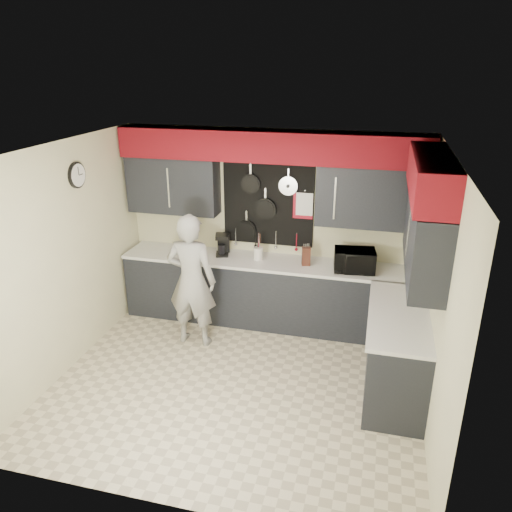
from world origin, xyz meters
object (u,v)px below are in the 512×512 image
(person, at_px, (192,281))
(utensil_crock, at_px, (258,253))
(coffee_maker, at_px, (222,244))
(microwave, at_px, (354,260))
(knife_block, at_px, (306,256))

(person, bearing_deg, utensil_crock, -130.59)
(person, bearing_deg, coffee_maker, -99.73)
(utensil_crock, bearing_deg, person, -131.75)
(microwave, bearing_deg, person, -168.17)
(knife_block, height_order, person, person)
(microwave, distance_m, person, 2.05)
(knife_block, distance_m, utensil_crock, 0.65)
(knife_block, bearing_deg, person, -163.98)
(utensil_crock, height_order, coffee_maker, coffee_maker)
(microwave, height_order, person, person)
(utensil_crock, relative_size, coffee_maker, 0.55)
(coffee_maker, bearing_deg, knife_block, -20.13)
(utensil_crock, relative_size, person, 0.10)
(coffee_maker, bearing_deg, microwave, -20.26)
(utensil_crock, bearing_deg, knife_block, -3.03)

